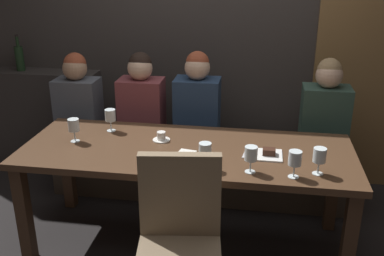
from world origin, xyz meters
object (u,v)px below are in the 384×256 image
Objects in this scene: dessert_plate at (268,154)px; wine_bottle_dark_red at (19,57)px; banquette_bench at (201,170)px; diner_bearded at (141,102)px; diner_far_end at (197,103)px; dining_table at (187,160)px; fork_on_table at (245,153)px; diner_near_end at (325,111)px; wine_glass_center_front at (74,126)px; chair_near_side at (179,235)px; espresso_cup at (161,137)px; wine_glass_far_left at (205,151)px; wine_glass_near_right at (295,159)px; wine_glass_far_right at (110,116)px; diner_redhead at (78,100)px; wine_glass_center_back at (251,154)px; wine_glass_near_left at (319,156)px.

wine_bottle_dark_red is at bearing 154.67° from dessert_plate.
diner_bearded is (-0.50, 0.00, 0.59)m from banquette_bench.
diner_far_end is 4.18× the size of dessert_plate.
dining_table is 12.94× the size of fork_on_table.
diner_near_end is 1.87m from wine_glass_center_front.
chair_near_side is 5.76× the size of fork_on_table.
diner_near_end is 4.75× the size of wine_glass_center_front.
chair_near_side is at bearing -39.74° from wine_glass_center_front.
chair_near_side is at bearing -71.36° from espresso_cup.
wine_glass_far_left is 0.97m from wine_glass_center_front.
wine_glass_near_right reaches higher than dessert_plate.
diner_far_end is 0.74m from wine_glass_far_right.
dining_table is 13.41× the size of wine_glass_far_left.
diner_far_end reaches higher than diner_redhead.
diner_redhead is 4.59× the size of wine_glass_center_back.
diner_near_end is 4.75× the size of wine_glass_near_left.
wine_glass_near_right is 0.43m from fork_on_table.
espresso_cup is (-1.02, 0.35, -0.09)m from wine_glass_near_left.
wine_glass_far_right is (-0.56, -0.49, 0.03)m from diner_far_end.
diner_far_end is (0.46, 0.01, 0.01)m from diner_bearded.
diner_near_end is 4.75× the size of wine_glass_center_back.
wine_bottle_dark_red is 2.37m from fork_on_table.
chair_near_side is 5.98× the size of wine_glass_far_left.
wine_glass_near_right is at bearing -56.01° from banquette_bench.
diner_far_end is at bearing 75.14° from espresso_cup.
diner_far_end is at bearing 101.11° from wine_glass_far_left.
wine_bottle_dark_red reaches higher than banquette_bench.
diner_near_end is at bearing 59.23° from dessert_plate.
wine_glass_near_left reaches higher than fork_on_table.
dessert_plate is (0.37, 0.24, -0.10)m from wine_glass_far_left.
diner_bearded is 4.72× the size of wine_glass_near_right.
wine_glass_center_back reaches higher than dining_table.
wine_glass_far_left and wine_glass_near_left have the same top height.
dining_table is 6.75× the size of wine_bottle_dark_red.
diner_bearded is 4.72× the size of wine_glass_center_front.
diner_redhead is 3.96× the size of dessert_plate.
wine_glass_near_left is 1.08m from espresso_cup.
wine_glass_far_right is 1.00× the size of wine_glass_near_left.
chair_near_side reaches higher than wine_glass_far_left.
diner_far_end is 0.63m from espresso_cup.
diner_bearded is 1.28m from wine_bottle_dark_red.
dining_table is at bearing 0.37° from wine_glass_center_front.
diner_near_end is (0.88, 1.41, 0.26)m from chair_near_side.
dessert_plate is (0.10, 0.25, -0.10)m from wine_glass_center_back.
diner_near_end is at bearing 81.43° from wine_glass_near_left.
wine_glass_near_left is (0.14, 0.06, 0.00)m from wine_glass_near_right.
chair_near_side reaches higher than wine_glass_far_right.
diner_bearded reaches higher than wine_glass_far_left.
diner_far_end is at bearing 92.81° from dining_table.
diner_redhead reaches higher than espresso_cup.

